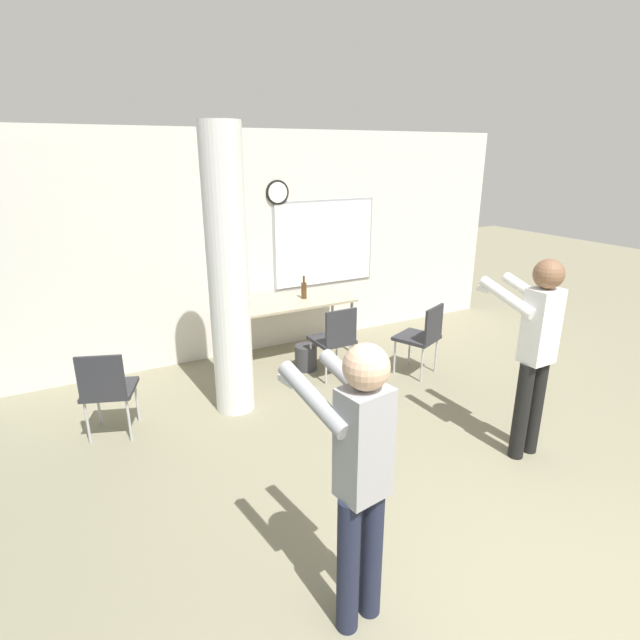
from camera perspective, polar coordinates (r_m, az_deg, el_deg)
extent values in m
cube|color=silver|center=(6.44, -8.98, 8.32)|extent=(8.00, 0.12, 2.80)
cylinder|color=black|center=(6.46, -4.90, 14.33)|extent=(0.30, 0.03, 0.30)
cylinder|color=white|center=(6.45, -4.84, 14.32)|extent=(0.26, 0.01, 0.25)
cube|color=#99999E|center=(6.86, 0.52, 8.75)|extent=(1.52, 0.01, 1.16)
cube|color=white|center=(6.85, 0.55, 8.74)|extent=(1.46, 0.02, 1.10)
cylinder|color=white|center=(4.87, -10.45, 4.88)|extent=(0.39, 0.39, 2.80)
cube|color=tan|center=(6.32, -3.36, 1.96)|extent=(1.63, 0.63, 0.03)
cylinder|color=gray|center=(5.96, -8.85, -3.05)|extent=(0.04, 0.04, 0.70)
cylinder|color=gray|center=(6.57, 3.61, -0.76)|extent=(0.04, 0.04, 0.70)
cylinder|color=gray|center=(6.41, -10.39, -1.55)|extent=(0.04, 0.04, 0.70)
cylinder|color=gray|center=(6.98, 1.43, 0.46)|extent=(0.04, 0.04, 0.70)
cylinder|color=#4C3319|center=(6.43, -1.85, 3.39)|extent=(0.07, 0.07, 0.21)
cylinder|color=#4C3319|center=(6.40, -1.86, 4.67)|extent=(0.03, 0.03, 0.09)
cylinder|color=#38383D|center=(6.10, -1.61, -4.27)|extent=(0.27, 0.27, 0.31)
cube|color=#2D2D33|center=(5.04, -22.88, -7.32)|extent=(0.56, 0.56, 0.04)
cube|color=#2D2D33|center=(4.78, -23.78, -6.00)|extent=(0.38, 0.16, 0.40)
cylinder|color=#B7B7BC|center=(5.26, -20.18, -8.75)|extent=(0.02, 0.02, 0.43)
cylinder|color=#B7B7BC|center=(5.35, -23.99, -8.78)|extent=(0.02, 0.02, 0.43)
cylinder|color=#B7B7BC|center=(4.95, -20.98, -10.65)|extent=(0.02, 0.02, 0.43)
cylinder|color=#B7B7BC|center=(5.04, -25.03, -10.64)|extent=(0.02, 0.02, 0.43)
cube|color=#2D2D33|center=(6.00, 10.98, -1.99)|extent=(0.58, 0.58, 0.04)
cube|color=#2D2D33|center=(5.84, 12.88, -0.41)|extent=(0.38, 0.18, 0.40)
cylinder|color=#B7B7BC|center=(6.31, 10.19, -3.18)|extent=(0.02, 0.02, 0.43)
cylinder|color=#B7B7BC|center=(6.02, 8.52, -4.19)|extent=(0.02, 0.02, 0.43)
cylinder|color=#B7B7BC|center=(6.17, 13.12, -3.93)|extent=(0.02, 0.02, 0.43)
cylinder|color=#B7B7BC|center=(5.87, 11.56, -5.01)|extent=(0.02, 0.02, 0.43)
cube|color=#2D2D33|center=(5.83, 1.34, -2.26)|extent=(0.45, 0.45, 0.04)
cube|color=#2D2D33|center=(5.59, 2.43, -0.81)|extent=(0.40, 0.04, 0.40)
cylinder|color=#B7B7BC|center=(6.15, 1.91, -3.48)|extent=(0.02, 0.02, 0.43)
cylinder|color=#B7B7BC|center=(5.98, -1.05, -4.13)|extent=(0.02, 0.02, 0.43)
cylinder|color=#B7B7BC|center=(5.87, 3.74, -4.63)|extent=(0.02, 0.02, 0.43)
cylinder|color=#B7B7BC|center=(5.69, 0.69, -5.35)|extent=(0.02, 0.02, 0.43)
cylinder|color=#1E2338|center=(3.07, 5.90, -24.86)|extent=(0.12, 0.12, 0.85)
cylinder|color=#1E2338|center=(2.99, 3.24, -26.29)|extent=(0.12, 0.12, 0.85)
cube|color=#99999E|center=(2.57, 5.02, -13.88)|extent=(0.28, 0.23, 0.60)
sphere|color=#D8AD8C|center=(2.38, 5.31, -5.36)|extent=(0.23, 0.23, 0.23)
cylinder|color=#99999E|center=(2.71, 3.89, -7.27)|extent=(0.17, 0.54, 0.24)
cylinder|color=#99999E|center=(2.56, -0.81, -8.90)|extent=(0.17, 0.54, 0.24)
cube|color=white|center=(2.74, -3.82, -6.94)|extent=(0.06, 0.13, 0.04)
cylinder|color=black|center=(4.77, 23.37, -9.04)|extent=(0.13, 0.13, 0.88)
cylinder|color=black|center=(4.64, 22.04, -9.65)|extent=(0.13, 0.13, 0.88)
cube|color=white|center=(4.42, 23.93, -0.64)|extent=(0.26, 0.21, 0.63)
sphere|color=brown|center=(4.31, 24.68, 4.80)|extent=(0.24, 0.24, 0.24)
cylinder|color=white|center=(4.61, 22.85, 2.92)|extent=(0.11, 0.56, 0.25)
cylinder|color=white|center=(4.39, 20.58, 2.47)|extent=(0.11, 0.56, 0.25)
cube|color=white|center=(4.55, 18.20, 3.32)|extent=(0.04, 0.13, 0.04)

